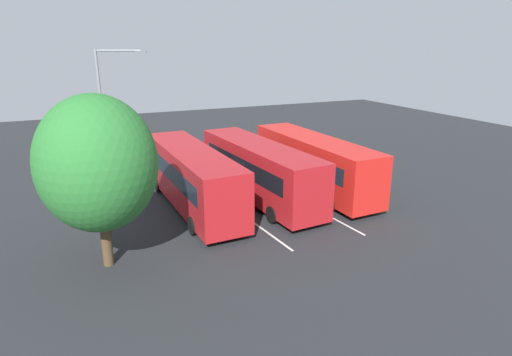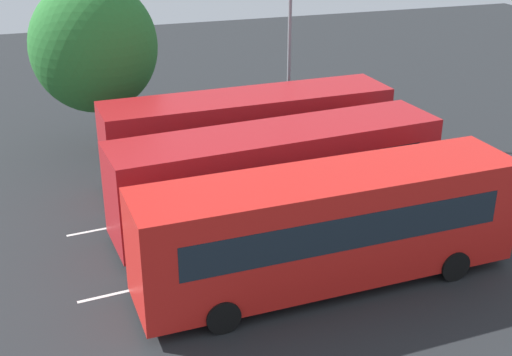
% 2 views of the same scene
% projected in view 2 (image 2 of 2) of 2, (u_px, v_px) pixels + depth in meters
% --- Properties ---
extents(ground_plane, '(71.59, 71.59, 0.00)m').
position_uv_depth(ground_plane, '(293.00, 220.00, 22.97)').
color(ground_plane, '#232628').
extents(bus_far_left, '(11.08, 2.92, 3.36)m').
position_uv_depth(bus_far_left, '(330.00, 225.00, 18.70)').
color(bus_far_left, red).
rests_on(bus_far_left, ground).
extents(bus_center_left, '(11.15, 3.34, 3.36)m').
position_uv_depth(bus_center_left, '(278.00, 174.00, 21.99)').
color(bus_center_left, '#AD191E').
rests_on(bus_center_left, ground).
extents(bus_center_right, '(11.07, 2.89, 3.36)m').
position_uv_depth(bus_center_right, '(249.00, 134.00, 25.53)').
color(bus_center_right, '#AD191E').
rests_on(bus_center_right, ground).
extents(pedestrian, '(0.40, 0.40, 1.73)m').
position_uv_depth(pedestrian, '(401.00, 126.00, 28.83)').
color(pedestrian, '#232833').
rests_on(pedestrian, ground).
extents(street_lamp, '(1.09, 2.66, 8.67)m').
position_uv_depth(street_lamp, '(290.00, 26.00, 28.58)').
color(street_lamp, gray).
rests_on(street_lamp, ground).
extents(depot_tree, '(5.20, 4.68, 7.17)m').
position_uv_depth(depot_tree, '(94.00, 47.00, 27.49)').
color(depot_tree, '#4C3823').
rests_on(depot_tree, ground).
extents(lane_stripe_outer_left, '(14.82, 1.51, 0.01)m').
position_uv_depth(lane_stripe_outer_left, '(316.00, 248.00, 21.23)').
color(lane_stripe_outer_left, silver).
rests_on(lane_stripe_outer_left, ground).
extents(lane_stripe_inner_left, '(14.82, 1.51, 0.01)m').
position_uv_depth(lane_stripe_inner_left, '(273.00, 197.00, 24.71)').
color(lane_stripe_inner_left, silver).
rests_on(lane_stripe_inner_left, ground).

